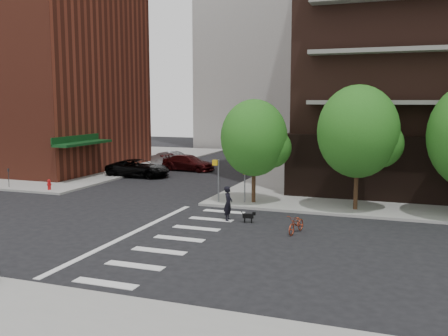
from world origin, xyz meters
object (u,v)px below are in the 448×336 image
(parked_car_silver, at_px, (175,159))
(scooter, at_px, (296,224))
(parked_car_maroon, at_px, (188,163))
(fire_hydrant, at_px, (49,184))
(dog_walker, at_px, (228,203))
(parked_car_black, at_px, (139,168))

(parked_car_silver, bearing_deg, scooter, -139.08)
(parked_car_maroon, bearing_deg, scooter, -137.28)
(fire_hydrant, relative_size, parked_car_silver, 0.16)
(parked_car_silver, bearing_deg, parked_car_maroon, -128.99)
(scooter, bearing_deg, dog_walker, 171.65)
(parked_car_silver, bearing_deg, dog_walker, -144.78)
(parked_car_silver, bearing_deg, parked_car_black, -176.82)
(fire_hydrant, relative_size, parked_car_maroon, 0.15)
(fire_hydrant, distance_m, dog_walker, 14.90)
(parked_car_black, height_order, parked_car_silver, same)
(parked_car_black, height_order, dog_walker, dog_walker)
(fire_hydrant, xyz_separation_m, parked_car_black, (2.37, 8.20, 0.18))
(fire_hydrant, height_order, parked_car_silver, parked_car_silver)
(parked_car_black, xyz_separation_m, parked_car_maroon, (2.33, 4.92, -0.02))
(parked_car_silver, height_order, scooter, parked_car_silver)
(parked_car_maroon, xyz_separation_m, dog_walker, (9.73, -16.83, 0.19))
(fire_hydrant, bearing_deg, parked_car_black, 73.88)
(dog_walker, bearing_deg, scooter, -113.79)
(fire_hydrant, bearing_deg, scooter, -15.36)
(fire_hydrant, bearing_deg, dog_walker, -14.45)
(parked_car_maroon, distance_m, scooter, 22.68)
(fire_hydrant, xyz_separation_m, parked_car_maroon, (4.70, 13.11, 0.16))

